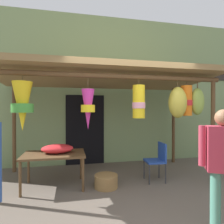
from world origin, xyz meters
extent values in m
plane|color=#60564C|center=(0.00, 0.00, 0.00)|extent=(30.00, 30.00, 0.00)
cube|color=#7A9360|center=(0.00, 2.44, 2.17)|extent=(9.86, 0.25, 4.34)
cube|color=#2D2823|center=(0.00, 2.30, 2.69)|extent=(8.87, 0.04, 0.24)
cube|color=black|center=(-0.74, 2.31, 1.00)|extent=(1.10, 0.03, 2.00)
cylinder|color=brown|center=(1.87, 0.31, 1.11)|extent=(0.09, 0.09, 2.22)
cylinder|color=brown|center=(-2.55, 1.96, 1.11)|extent=(0.09, 0.09, 2.22)
cylinder|color=brown|center=(1.87, 1.96, 1.11)|extent=(0.09, 0.09, 2.22)
cylinder|color=brown|center=(-0.34, 0.31, 2.22)|extent=(4.62, 0.10, 0.10)
cylinder|color=brown|center=(-0.34, 1.96, 2.37)|extent=(4.62, 0.10, 0.10)
cube|color=olive|center=(-0.34, 1.13, 2.34)|extent=(4.92, 2.15, 0.30)
cylinder|color=brown|center=(-1.98, 0.31, 2.12)|extent=(0.01, 0.01, 0.11)
cone|color=yellow|center=(-1.98, 0.31, 1.63)|extent=(0.34, 0.34, 0.87)
cylinder|color=green|center=(-1.98, 0.31, 1.60)|extent=(0.37, 0.37, 0.16)
cylinder|color=brown|center=(-0.83, 0.30, 2.07)|extent=(0.01, 0.01, 0.21)
cone|color=#D13399|center=(-0.83, 0.30, 1.58)|extent=(0.24, 0.24, 0.76)
cylinder|color=yellow|center=(-0.83, 0.30, 1.60)|extent=(0.26, 0.26, 0.14)
cylinder|color=brown|center=(0.17, 0.30, 2.12)|extent=(0.01, 0.01, 0.11)
cylinder|color=yellow|center=(0.17, 0.30, 1.73)|extent=(0.24, 0.24, 0.65)
cylinder|color=pink|center=(0.17, 0.30, 1.66)|extent=(0.26, 0.26, 0.12)
cylinder|color=brown|center=(1.29, 0.41, 2.13)|extent=(0.01, 0.01, 0.08)
cylinder|color=orange|center=(1.29, 0.41, 1.77)|extent=(0.23, 0.23, 0.64)
cylinder|color=red|center=(1.29, 0.41, 1.72)|extent=(0.25, 0.25, 0.12)
cylinder|color=#4C3D23|center=(1.52, 0.35, 2.11)|extent=(0.02, 0.02, 0.13)
ellipsoid|color=#89A842|center=(1.52, 0.35, 1.75)|extent=(0.29, 0.25, 0.58)
cylinder|color=#4C3D23|center=(1.04, 0.33, 2.11)|extent=(0.02, 0.02, 0.12)
ellipsoid|color=gold|center=(1.04, 0.33, 1.73)|extent=(0.39, 0.33, 0.65)
cube|color=brown|center=(-1.48, 0.75, 0.67)|extent=(1.22, 0.80, 0.04)
cylinder|color=brown|center=(-2.04, 0.40, 0.32)|extent=(0.05, 0.05, 0.65)
cylinder|color=brown|center=(-0.92, 0.40, 0.32)|extent=(0.05, 0.05, 0.65)
cylinder|color=brown|center=(-2.04, 1.10, 0.32)|extent=(0.05, 0.05, 0.65)
cylinder|color=brown|center=(-0.92, 1.10, 0.32)|extent=(0.05, 0.05, 0.65)
ellipsoid|color=red|center=(-1.42, 0.77, 0.77)|extent=(0.64, 0.45, 0.18)
ellipsoid|color=#D13399|center=(-1.32, 0.73, 0.78)|extent=(0.29, 0.22, 0.12)
cube|color=#2347A8|center=(0.66, 0.63, 0.44)|extent=(0.42, 0.42, 0.04)
cube|color=#2347A8|center=(0.84, 0.62, 0.64)|extent=(0.06, 0.40, 0.40)
cylinder|color=#333338|center=(0.49, 0.82, 0.22)|extent=(0.03, 0.03, 0.44)
cylinder|color=#333338|center=(0.47, 0.46, 0.22)|extent=(0.03, 0.03, 0.44)
cylinder|color=#333338|center=(0.85, 0.80, 0.22)|extent=(0.03, 0.03, 0.44)
cylinder|color=#333338|center=(0.83, 0.44, 0.22)|extent=(0.03, 0.03, 0.44)
cylinder|color=olive|center=(-0.45, 0.50, 0.13)|extent=(0.47, 0.47, 0.26)
cylinder|color=#4C8E7A|center=(0.69, -1.18, 0.39)|extent=(0.13, 0.13, 0.78)
cube|color=#B23347|center=(0.77, -1.22, 1.07)|extent=(0.46, 0.38, 0.58)
cylinder|color=#B23347|center=(0.54, -1.10, 1.10)|extent=(0.08, 0.08, 0.53)
sphere|color=#896042|center=(0.77, -1.22, 1.47)|extent=(0.21, 0.21, 0.21)
camera|label=1|loc=(-1.14, -3.33, 1.57)|focal=31.03mm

